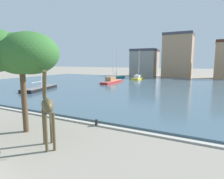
{
  "coord_description": "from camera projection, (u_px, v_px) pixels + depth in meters",
  "views": [
    {
      "loc": [
        8.83,
        -2.66,
        4.89
      ],
      "look_at": [
        0.44,
        13.6,
        2.2
      ],
      "focal_mm": 30.19,
      "sensor_mm": 36.0,
      "label": 1
    }
  ],
  "objects": [
    {
      "name": "quay_edge_coping",
      "position": [
        83.0,
        122.0,
        15.26
      ],
      "size": [
        82.08,
        0.5,
        0.12
      ],
      "primitive_type": "cube",
      "color": "#ADA89E",
      "rests_on": "ground"
    },
    {
      "name": "sailboat_teal",
      "position": [
        117.0,
        77.0,
        54.36
      ],
      "size": [
        3.05,
        8.23,
        8.41
      ],
      "color": "teal",
      "rests_on": "ground"
    },
    {
      "name": "mooring_bollard",
      "position": [
        97.0,
        123.0,
        14.48
      ],
      "size": [
        0.24,
        0.24,
        0.5
      ],
      "primitive_type": "cylinder",
      "color": "#232326",
      "rests_on": "ground"
    },
    {
      "name": "townhouse_corner_house",
      "position": [
        178.0,
        56.0,
        58.44
      ],
      "size": [
        8.58,
        7.66,
        13.58
      ],
      "color": "tan",
      "rests_on": "ground"
    },
    {
      "name": "harbor_water",
      "position": [
        156.0,
        87.0,
        35.51
      ],
      "size": [
        82.08,
        45.58,
        0.28
      ],
      "primitive_type": "cube",
      "color": "#3D5666",
      "rests_on": "ground"
    },
    {
      "name": "giraffe_statue",
      "position": [
        47.0,
        106.0,
        10.69
      ],
      "size": [
        2.35,
        1.93,
        4.68
      ],
      "color": "#4C4228",
      "rests_on": "ground"
    },
    {
      "name": "sailboat_red",
      "position": [
        113.0,
        81.0,
        42.34
      ],
      "size": [
        2.07,
        9.22,
        7.77
      ],
      "color": "red",
      "rests_on": "ground"
    },
    {
      "name": "sailboat_yellow",
      "position": [
        139.0,
        78.0,
        50.43
      ],
      "size": [
        2.19,
        5.96,
        7.87
      ],
      "color": "gold",
      "rests_on": "ground"
    },
    {
      "name": "sailboat_black",
      "position": [
        42.0,
        88.0,
        31.88
      ],
      "size": [
        4.29,
        8.96,
        8.56
      ],
      "color": "black",
      "rests_on": "ground"
    },
    {
      "name": "townhouse_wide_warehouse",
      "position": [
        145.0,
        63.0,
        64.81
      ],
      "size": [
        8.46,
        7.79,
        9.2
      ],
      "color": "gray",
      "rests_on": "ground"
    },
    {
      "name": "shade_tree",
      "position": [
        18.0,
        53.0,
        12.6
      ],
      "size": [
        6.05,
        5.92,
        6.97
      ],
      "color": "brown",
      "rests_on": "ground"
    }
  ]
}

